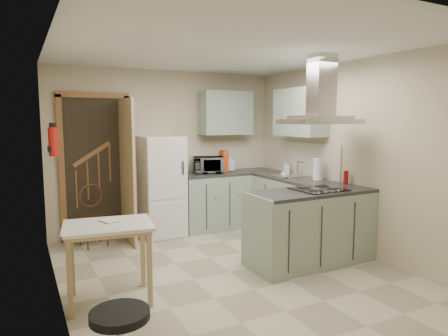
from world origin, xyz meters
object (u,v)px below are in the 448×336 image
fridge (162,186)px  bentwood_chair (93,219)px  extractor_hood (321,122)px  microwave (208,165)px  peninsula (311,227)px  drop_leaf_table (109,263)px

fridge → bentwood_chair: fridge is taller
extractor_hood → microwave: size_ratio=1.93×
peninsula → bentwood_chair: peninsula is taller
fridge → bentwood_chair: 1.09m
fridge → extractor_hood: size_ratio=1.67×
extractor_hood → drop_leaf_table: size_ratio=1.11×
drop_leaf_table → bentwood_chair: size_ratio=1.05×
bentwood_chair → extractor_hood: bearing=-50.4°
bentwood_chair → microwave: bearing=-8.1°
microwave → extractor_hood: bearing=-54.9°
extractor_hood → bentwood_chair: bearing=141.2°
extractor_hood → drop_leaf_table: bearing=178.6°
bentwood_chair → microwave: size_ratio=1.67×
drop_leaf_table → extractor_hood: bearing=7.1°
extractor_hood → drop_leaf_table: (-2.50, 0.06, -1.34)m
fridge → peninsula: size_ratio=0.97×
drop_leaf_table → bentwood_chair: 1.83m
fridge → extractor_hood: bearing=-56.2°
extractor_hood → microwave: 2.18m
fridge → extractor_hood: (1.32, -1.98, 0.97)m
fridge → drop_leaf_table: fridge is taller
peninsula → drop_leaf_table: size_ratio=1.90×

